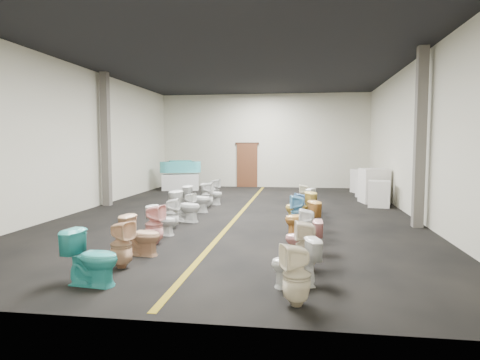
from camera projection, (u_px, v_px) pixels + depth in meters
The scene contains 40 objects.
floor at pixel (240, 213), 13.00m from camera, with size 16.00×16.00×0.00m, color black.
ceiling at pixel (240, 63), 12.62m from camera, with size 16.00×16.00×0.00m, color black.
wall_back at pixel (264, 141), 20.70m from camera, with size 10.00×10.00×0.00m, color beige.
wall_front at pixel (142, 131), 4.92m from camera, with size 10.00×10.00×0.00m, color beige.
wall_left at pixel (84, 139), 13.52m from camera, with size 16.00×16.00×0.00m, color beige.
wall_right at pixel (415, 139), 12.10m from camera, with size 16.00×16.00×0.00m, color beige.
aisle_stripe at pixel (240, 213), 13.00m from camera, with size 0.12×15.60×0.01m, color olive.
back_door at pixel (247, 165), 20.86m from camera, with size 1.00×0.10×2.10m, color #562D19.
door_frame at pixel (247, 143), 20.78m from camera, with size 1.15×0.08×0.10m, color #331C11.
column_left at pixel (106, 140), 14.47m from camera, with size 0.25×0.25×4.50m, color #59544C.
column_right at pixel (420, 138), 10.66m from camera, with size 0.25×0.25×4.50m, color #59544C.
display_table at pixel (181, 182), 19.52m from camera, with size 1.63×0.81×0.72m, color white.
bathtub at pixel (180, 167), 19.46m from camera, with size 1.78×1.09×0.55m.
appliance_crate_a at pixel (379, 194), 14.26m from camera, with size 0.68×0.68×0.88m, color silver.
appliance_crate_b at pixel (374, 186), 15.25m from camera, with size 0.89×0.89×1.22m, color silver.
appliance_crate_c at pixel (368, 188), 16.69m from camera, with size 0.69×0.69×0.79m, color beige.
appliance_crate_d at pixel (361, 181), 18.42m from camera, with size 0.71×0.71×1.01m, color beige.
toilet_left_0 at pixel (92, 258), 6.36m from camera, with size 0.47×0.82×0.83m, color teal.
toilet_left_1 at pixel (121, 245), 7.22m from camera, with size 0.37×0.37×0.81m, color #DFAE87.
toilet_left_2 at pixel (142, 235), 8.09m from camera, with size 0.43×0.75×0.76m, color tan.
toilet_left_3 at pixel (154, 225), 8.94m from camera, with size 0.38×0.39×0.84m, color #F4AAA4.
toilet_left_4 at pixel (162, 220), 9.88m from camera, with size 0.38×0.67×0.69m, color silver.
toilet_left_5 at pixel (172, 213), 10.62m from camera, with size 0.34×0.35×0.76m, color white.
toilet_left_6 at pixel (186, 206), 11.57m from camera, with size 0.47×0.82×0.83m, color white.
toilet_left_7 at pixel (190, 205), 12.40m from camera, with size 0.31×0.31×0.68m, color white.
toilet_left_8 at pixel (197, 199), 13.18m from camera, with size 0.46×0.80×0.82m, color silver.
toilet_left_9 at pixel (207, 195), 14.01m from camera, with size 0.38×0.39×0.86m, color silver.
toilet_left_10 at pixel (212, 194), 14.83m from camera, with size 0.41×0.72×0.73m, color silver.
toilet_left_11 at pixel (215, 190), 15.79m from camera, with size 0.36×0.37×0.81m, color silver.
toilet_right_0 at pixel (297, 275), 5.53m from camera, with size 0.37×0.38×0.82m, color beige.
toilet_right_1 at pixel (295, 263), 6.28m from camera, with size 0.40×0.71×0.72m, color silver.
toilet_right_2 at pixel (307, 246), 7.13m from camera, with size 0.37×0.38×0.83m, color beige.
toilet_right_3 at pixel (304, 238), 7.98m from camera, with size 0.39×0.68×0.70m, color pink.
toilet_right_4 at pixel (308, 227), 8.86m from camera, with size 0.34×0.35×0.77m, color white.
toilet_right_5 at pixel (302, 219), 9.77m from camera, with size 0.45×0.78×0.80m, color gold.
toilet_right_6 at pixel (298, 212), 10.57m from camera, with size 0.38×0.39×0.84m, color #67ADD5.
toilet_right_7 at pixel (300, 207), 11.49m from camera, with size 0.45×0.80×0.81m, color #E4C056.
toilet_right_8 at pixel (301, 205), 12.35m from camera, with size 0.31×0.32×0.69m, color #79B5ED.
toilet_right_9 at pixel (302, 200), 13.11m from camera, with size 0.43×0.75×0.76m, color white.
toilet_right_10 at pixel (305, 196), 14.01m from camera, with size 0.35×0.36×0.78m, color #F0E9C9.
Camera 1 is at (1.82, -12.74, 2.11)m, focal length 32.00 mm.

